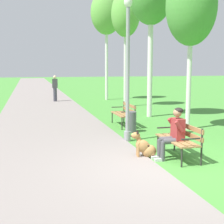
{
  "coord_description": "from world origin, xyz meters",
  "views": [
    {
      "loc": [
        -2.89,
        -6.24,
        2.23
      ],
      "look_at": [
        -0.56,
        2.76,
        0.9
      ],
      "focal_mm": 51.7,
      "sensor_mm": 36.0,
      "label": 1
    }
  ],
  "objects": [
    {
      "name": "ground_plane",
      "position": [
        0.0,
        0.0,
        0.0
      ],
      "size": [
        120.0,
        120.0,
        0.0
      ],
      "primitive_type": "plane",
      "color": "#478E38"
    },
    {
      "name": "litter_bin",
      "position": [
        0.43,
        4.02,
        0.35
      ],
      "size": [
        0.36,
        0.36,
        0.7
      ],
      "primitive_type": "cylinder",
      "color": "#515156",
      "rests_on": "ground"
    },
    {
      "name": "person_seated_on_near_bench",
      "position": [
        0.43,
        0.71,
        0.68
      ],
      "size": [
        0.74,
        0.49,
        1.25
      ],
      "color": "#4C4C51",
      "rests_on": "ground"
    },
    {
      "name": "birch_tree_fifth",
      "position": [
        2.11,
        14.54,
        5.6
      ],
      "size": [
        2.04,
        1.77,
        7.06
      ],
      "color": "silver",
      "rests_on": "ground"
    },
    {
      "name": "park_bench_mid",
      "position": [
        0.55,
        5.18,
        0.51
      ],
      "size": [
        0.55,
        1.5,
        0.85
      ],
      "color": "olive",
      "rests_on": "ground"
    },
    {
      "name": "pedestrian_distant",
      "position": [
        -1.31,
        14.07,
        0.84
      ],
      "size": [
        0.32,
        0.22,
        1.65
      ],
      "color": "#383842",
      "rests_on": "ground"
    },
    {
      "name": "paved_path",
      "position": [
        -2.18,
        24.0,
        0.02
      ],
      "size": [
        4.07,
        60.0,
        0.04
      ],
      "primitive_type": "cube",
      "color": "gray",
      "rests_on": "ground"
    },
    {
      "name": "lamp_post_near",
      "position": [
        -0.08,
        2.78,
        2.17
      ],
      "size": [
        0.24,
        0.24,
        4.19
      ],
      "color": "gray",
      "rests_on": "ground"
    },
    {
      "name": "birch_tree_second",
      "position": [
        2.53,
        4.01,
        4.21
      ],
      "size": [
        1.75,
        1.66,
        5.58
      ],
      "color": "silver",
      "rests_on": "ground"
    },
    {
      "name": "dog_shepherd",
      "position": [
        -0.19,
        0.99,
        0.26
      ],
      "size": [
        0.83,
        0.33,
        0.71
      ],
      "color": "#B27F47",
      "rests_on": "ground"
    },
    {
      "name": "park_bench_near",
      "position": [
        0.64,
        0.76,
        0.51
      ],
      "size": [
        0.55,
        1.5,
        0.85
      ],
      "color": "olive",
      "rests_on": "ground"
    },
    {
      "name": "birch_tree_fourth",
      "position": [
        2.26,
        10.78,
        4.94
      ],
      "size": [
        1.54,
        1.58,
        6.22
      ],
      "color": "silver",
      "rests_on": "ground"
    }
  ]
}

